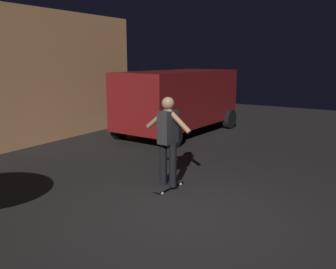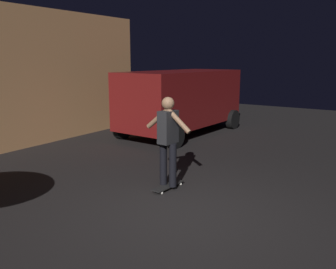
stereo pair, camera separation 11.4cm
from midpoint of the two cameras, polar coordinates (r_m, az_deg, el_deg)
The scene contains 4 objects.
ground_plane at distance 5.74m, azimuth 1.98°, elevation -12.91°, with size 28.00×28.00×0.00m, color black.
parked_van at distance 11.69m, azimuth 1.43°, elevation 5.78°, with size 4.71×2.43×2.03m.
skateboard_ridden at distance 6.86m, azimuth -0.48°, elevation -8.15°, with size 0.79×0.26×0.07m.
skater at distance 6.59m, azimuth -0.49°, elevation -0.11°, with size 0.39×0.99×1.67m.
Camera 1 is at (-4.54, -2.57, 2.41)m, focal length 38.44 mm.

